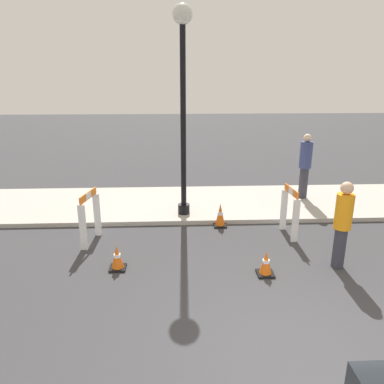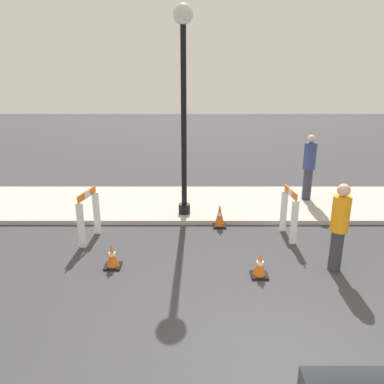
% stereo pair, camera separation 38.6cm
% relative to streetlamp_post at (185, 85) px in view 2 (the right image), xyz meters
% --- Properties ---
extents(ground_plane, '(60.00, 60.00, 0.00)m').
position_rel_streetlamp_post_xyz_m(ground_plane, '(1.23, -5.02, -3.19)').
color(ground_plane, '#38383A').
extents(sidewalk_slab, '(18.00, 2.81, 0.11)m').
position_rel_streetlamp_post_xyz_m(sidewalk_slab, '(1.23, 0.89, -3.14)').
color(sidewalk_slab, '#ADA89E').
rests_on(sidewalk_slab, ground_plane).
extents(streetlamp_post, '(0.44, 0.44, 4.77)m').
position_rel_streetlamp_post_xyz_m(streetlamp_post, '(0.00, 0.00, 0.00)').
color(streetlamp_post, black).
rests_on(streetlamp_post, sidewalk_slab).
extents(barricade_0, '(0.29, 0.79, 1.12)m').
position_rel_streetlamp_post_xyz_m(barricade_0, '(-2.00, -1.36, -2.60)').
color(barricade_0, white).
rests_on(barricade_0, ground_plane).
extents(barricade_1, '(0.20, 0.74, 1.11)m').
position_rel_streetlamp_post_xyz_m(barricade_1, '(2.29, -1.19, -2.61)').
color(barricade_1, white).
rests_on(barricade_1, ground_plane).
extents(traffic_cone_0, '(0.30, 0.30, 0.45)m').
position_rel_streetlamp_post_xyz_m(traffic_cone_0, '(1.39, -2.88, -2.98)').
color(traffic_cone_0, black).
rests_on(traffic_cone_0, ground_plane).
extents(traffic_cone_1, '(0.30, 0.30, 0.56)m').
position_rel_streetlamp_post_xyz_m(traffic_cone_1, '(0.84, -0.62, -2.92)').
color(traffic_cone_1, black).
rests_on(traffic_cone_1, ground_plane).
extents(traffic_cone_2, '(0.30, 0.30, 0.46)m').
position_rel_streetlamp_post_xyz_m(traffic_cone_2, '(-1.28, -2.55, -2.97)').
color(traffic_cone_2, black).
rests_on(traffic_cone_2, ground_plane).
extents(person_worker, '(0.41, 0.41, 1.65)m').
position_rel_streetlamp_post_xyz_m(person_worker, '(2.80, -2.65, -2.29)').
color(person_worker, '#33333D').
rests_on(person_worker, ground_plane).
extents(person_pedestrian, '(0.43, 0.43, 1.79)m').
position_rel_streetlamp_post_xyz_m(person_pedestrian, '(3.36, 1.09, -2.11)').
color(person_pedestrian, '#33333D').
rests_on(person_pedestrian, sidewalk_slab).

